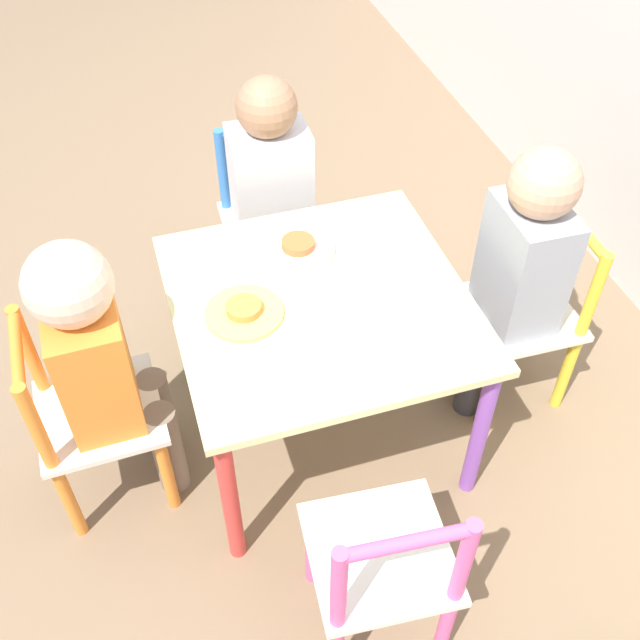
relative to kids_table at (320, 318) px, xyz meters
The scene contains 11 objects.
ground_plane 0.38m from the kids_table, ahead, with size 6.00×6.00×0.00m, color #7F664C.
kids_table is the anchor object (origin of this frame).
chair_orange 0.54m from the kids_table, 88.37° to the right, with size 0.27×0.27×0.51m.
chair_blue 0.54m from the kids_table, behind, with size 0.27×0.27×0.51m.
chair_yellow 0.54m from the kids_table, 88.52° to the left, with size 0.27×0.27×0.51m.
chair_pink 0.54m from the kids_table, ahead, with size 0.28×0.28×0.51m.
child_front 0.47m from the kids_table, 88.37° to the right, with size 0.20×0.22×0.71m.
child_left 0.46m from the kids_table, behind, with size 0.21×0.20×0.70m.
child_back 0.47m from the kids_table, 88.52° to the left, with size 0.20×0.21×0.72m.
plate_front 0.18m from the kids_table, 90.00° to the right, with size 0.16×0.16×0.03m.
plate_left 0.18m from the kids_table, behind, with size 0.17×0.17×0.03m.
Camera 1 is at (1.09, -0.34, 1.54)m, focal length 42.00 mm.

